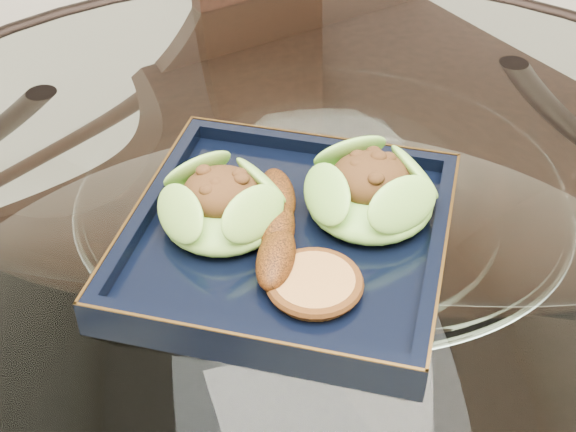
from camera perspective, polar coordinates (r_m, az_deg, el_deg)
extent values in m
cylinder|color=white|center=(0.73, 2.36, -1.24)|extent=(1.10, 1.10, 0.01)
torus|color=black|center=(0.73, 2.36, -1.24)|extent=(1.13, 1.13, 0.02)
cylinder|color=black|center=(1.25, 12.66, -4.95)|extent=(0.04, 0.04, 0.75)
cylinder|color=black|center=(1.21, -13.62, -7.24)|extent=(0.04, 0.04, 0.75)
cube|color=black|center=(1.26, 5.33, -0.77)|extent=(0.50, 0.50, 0.04)
cube|color=black|center=(1.24, 1.31, 12.06)|extent=(0.33, 0.17, 0.41)
cylinder|color=black|center=(1.27, 3.08, -14.84)|extent=(0.03, 0.03, 0.40)
cylinder|color=black|center=(1.42, 13.98, -8.82)|extent=(0.03, 0.03, 0.40)
cylinder|color=black|center=(1.45, -4.12, -6.01)|extent=(0.03, 0.03, 0.40)
cylinder|color=black|center=(1.58, 6.14, -1.56)|extent=(0.03, 0.03, 0.40)
cube|color=black|center=(0.70, 0.00, -1.88)|extent=(0.35, 0.35, 0.02)
ellipsoid|color=#559D2D|center=(0.69, -4.70, 0.58)|extent=(0.12, 0.12, 0.04)
ellipsoid|color=#5DAB31|center=(0.71, 5.86, 1.52)|extent=(0.12, 0.12, 0.04)
ellipsoid|color=#5F2A0A|center=(0.68, -0.81, -0.67)|extent=(0.05, 0.15, 0.03)
cylinder|color=#B67E3C|center=(0.64, 1.89, -4.88)|extent=(0.08, 0.08, 0.01)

